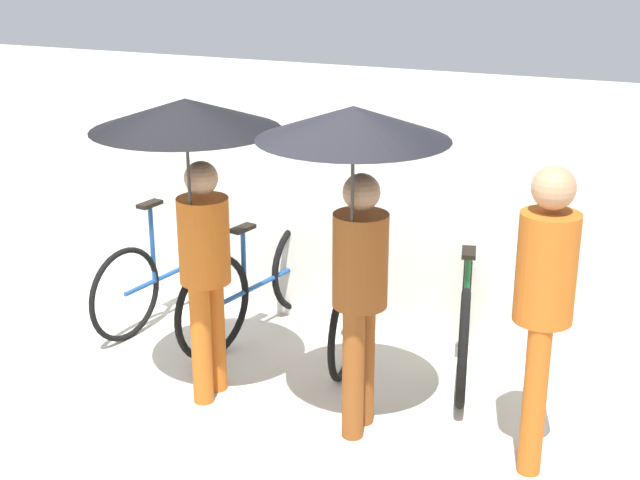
% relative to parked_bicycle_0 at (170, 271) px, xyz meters
% --- Properties ---
extents(ground_plane, '(30.00, 30.00, 0.00)m').
position_rel_parked_bicycle_0_xyz_m(ground_plane, '(1.16, -1.83, -0.38)').
color(ground_plane, beige).
extents(back_wall, '(10.97, 0.12, 1.85)m').
position_rel_parked_bicycle_0_xyz_m(back_wall, '(1.16, 0.42, 0.55)').
color(back_wall, silver).
rests_on(back_wall, ground).
extents(parked_bicycle_0, '(0.45, 1.66, 1.01)m').
position_rel_parked_bicycle_0_xyz_m(parked_bicycle_0, '(0.00, 0.00, 0.00)').
color(parked_bicycle_0, black).
rests_on(parked_bicycle_0, ground).
extents(parked_bicycle_1, '(0.54, 1.79, 0.97)m').
position_rel_parked_bicycle_0_xyz_m(parked_bicycle_1, '(0.77, 0.03, 0.02)').
color(parked_bicycle_1, black).
rests_on(parked_bicycle_1, ground).
extents(parked_bicycle_2, '(0.44, 1.70, 1.09)m').
position_rel_parked_bicycle_0_xyz_m(parked_bicycle_2, '(1.54, 0.11, -0.02)').
color(parked_bicycle_2, black).
rests_on(parked_bicycle_2, ground).
extents(parked_bicycle_3, '(0.56, 1.76, 1.00)m').
position_rel_parked_bicycle_0_xyz_m(parked_bicycle_3, '(2.31, 0.07, 0.02)').
color(parked_bicycle_3, black).
rests_on(parked_bicycle_3, ground).
extents(pedestrian_leading, '(1.11, 1.11, 1.97)m').
position_rel_parked_bicycle_0_xyz_m(pedestrian_leading, '(0.91, -1.09, 1.22)').
color(pedestrian_leading, '#B25619').
rests_on(pedestrian_leading, ground).
extents(pedestrian_center, '(1.05, 1.05, 2.00)m').
position_rel_parked_bicycle_0_xyz_m(pedestrian_center, '(1.93, -1.09, 1.22)').
color(pedestrian_center, brown).
rests_on(pedestrian_center, ground).
extents(pedestrian_trailing, '(0.32, 0.32, 1.74)m').
position_rel_parked_bicycle_0_xyz_m(pedestrian_trailing, '(2.97, -0.96, 0.65)').
color(pedestrian_trailing, '#B25619').
rests_on(pedestrian_trailing, ground).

